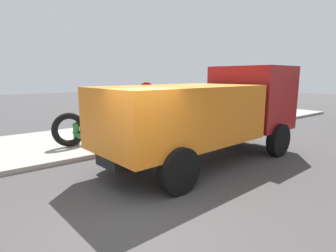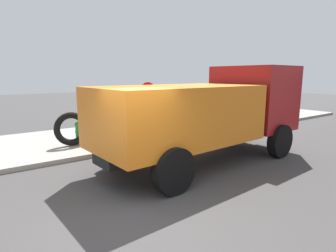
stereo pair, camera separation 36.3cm
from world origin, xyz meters
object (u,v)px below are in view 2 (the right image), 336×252
loose_tire (71,129)px  stop_sign (148,101)px  dump_truck_orange (209,110)px  fire_hydrant (79,132)px

loose_tire → stop_sign: size_ratio=0.54×
loose_tire → dump_truck_orange: 5.06m
loose_tire → dump_truck_orange: size_ratio=0.17×
stop_sign → dump_truck_orange: 2.83m
fire_hydrant → dump_truck_orange: size_ratio=0.12×
loose_tire → stop_sign: 2.99m
fire_hydrant → loose_tire: (-0.29, -0.10, 0.16)m
loose_tire → fire_hydrant: bearing=18.2°
dump_truck_orange → fire_hydrant: bearing=124.7°
fire_hydrant → loose_tire: size_ratio=0.70×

